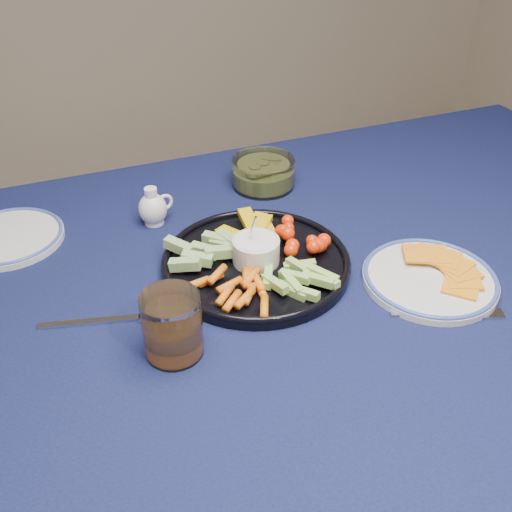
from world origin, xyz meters
name	(u,v)px	position (x,y,z in m)	size (l,w,h in m)	color
dining_table	(324,314)	(0.00, 0.00, 0.66)	(1.67, 1.07, 0.75)	#4C2819
crudite_platter	(255,259)	(-0.11, 0.06, 0.76)	(0.32, 0.32, 0.10)	black
creamer_pitcher	(153,208)	(-0.23, 0.27, 0.78)	(0.07, 0.05, 0.08)	white
pickle_bowl	(263,174)	(0.02, 0.34, 0.77)	(0.13, 0.13, 0.06)	white
cheese_plate	(430,277)	(0.15, -0.08, 0.76)	(0.22, 0.22, 0.03)	silver
juice_tumbler	(173,329)	(-0.29, -0.08, 0.79)	(0.08, 0.08, 0.10)	white
fork_left	(113,320)	(-0.36, 0.02, 0.75)	(0.19, 0.06, 0.00)	silver
fork_right	(457,314)	(0.14, -0.17, 0.75)	(0.17, 0.08, 0.00)	silver
side_plate_extra	(8,237)	(-0.50, 0.31, 0.75)	(0.20, 0.20, 0.02)	silver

